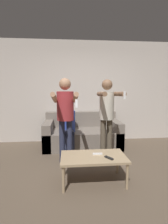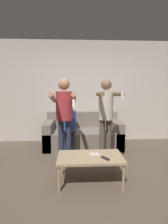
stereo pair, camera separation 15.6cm
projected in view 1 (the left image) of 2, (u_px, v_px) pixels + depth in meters
name	position (u px, v px, depth m)	size (l,w,h in m)	color
ground_plane	(98.00, 179.00, 2.82)	(14.00, 14.00, 0.00)	brown
wall_back	(85.00, 92.00, 4.77)	(6.40, 0.06, 2.70)	beige
couch	(82.00, 135.00, 4.41)	(1.87, 0.95, 0.82)	slate
person_standing_left	(65.00, 111.00, 3.30)	(0.44, 0.80, 1.64)	#282D47
person_standing_right	(107.00, 112.00, 3.38)	(0.40, 0.71, 1.62)	brown
person_seated	(69.00, 123.00, 4.09)	(0.31, 0.53, 1.17)	#282D47
coffee_table	(93.00, 158.00, 2.69)	(1.00, 0.57, 0.42)	tan
remote_near	(109.00, 158.00, 2.58)	(0.11, 0.14, 0.02)	black
remote_far	(97.00, 154.00, 2.74)	(0.15, 0.04, 0.02)	white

